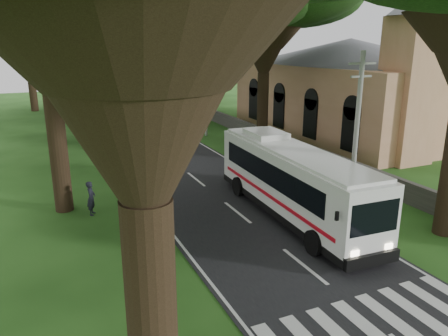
# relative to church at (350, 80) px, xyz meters

# --- Properties ---
(ground) EXTENTS (140.00, 140.00, 0.00)m
(ground) POSITION_rel_church_xyz_m (-17.86, -21.55, -4.91)
(ground) COLOR #1E4714
(ground) RESTS_ON ground
(road) EXTENTS (8.00, 120.00, 0.04)m
(road) POSITION_rel_church_xyz_m (-17.86, 3.45, -4.90)
(road) COLOR black
(road) RESTS_ON ground
(crosswalk) EXTENTS (8.00, 3.00, 0.01)m
(crosswalk) POSITION_rel_church_xyz_m (-17.86, -23.55, -4.91)
(crosswalk) COLOR silver
(crosswalk) RESTS_ON ground
(property_wall) EXTENTS (0.35, 50.00, 1.20)m
(property_wall) POSITION_rel_church_xyz_m (-8.86, 2.45, -4.31)
(property_wall) COLOR #383533
(property_wall) RESTS_ON ground
(church) EXTENTS (14.00, 24.00, 11.60)m
(church) POSITION_rel_church_xyz_m (0.00, 0.00, 0.00)
(church) COLOR tan
(church) RESTS_ON ground
(pole_near) EXTENTS (1.60, 0.24, 8.00)m
(pole_near) POSITION_rel_church_xyz_m (-12.36, -15.55, -0.73)
(pole_near) COLOR gray
(pole_near) RESTS_ON ground
(pole_mid) EXTENTS (1.60, 0.24, 8.00)m
(pole_mid) POSITION_rel_church_xyz_m (-12.36, 4.45, -0.73)
(pole_mid) COLOR gray
(pole_mid) RESTS_ON ground
(pole_far) EXTENTS (1.60, 0.24, 8.00)m
(pole_far) POSITION_rel_church_xyz_m (-12.36, 24.45, -0.73)
(pole_far) COLOR gray
(pole_far) RESTS_ON ground
(tree_l_far) EXTENTS (15.81, 15.81, 15.05)m
(tree_l_far) POSITION_rel_church_xyz_m (-26.36, 26.45, 6.70)
(tree_l_far) COLOR black
(tree_l_far) RESTS_ON ground
(tree_r_midb) EXTENTS (15.26, 15.26, 15.86)m
(tree_r_midb) POSITION_rel_church_xyz_m (-10.36, 16.45, 7.60)
(tree_r_midb) COLOR black
(tree_r_midb) RESTS_ON ground
(tree_r_far) EXTENTS (13.79, 13.79, 16.00)m
(tree_r_far) POSITION_rel_church_xyz_m (-9.36, 34.45, 7.99)
(tree_r_far) COLOR black
(tree_r_far) RESTS_ON ground
(coach_bus) EXTENTS (3.12, 11.89, 3.48)m
(coach_bus) POSITION_rel_church_xyz_m (-15.60, -14.96, -3.04)
(coach_bus) COLOR white
(coach_bus) RESTS_ON ground
(distant_car_a) EXTENTS (2.36, 3.87, 1.23)m
(distant_car_a) POSITION_rel_church_xyz_m (-18.66, 16.85, -4.26)
(distant_car_a) COLOR #BDBCC2
(distant_car_a) RESTS_ON road
(distant_car_b) EXTENTS (2.63, 4.30, 1.34)m
(distant_car_b) POSITION_rel_church_xyz_m (-19.18, 27.09, -4.21)
(distant_car_b) COLOR navy
(distant_car_b) RESTS_ON road
(distant_car_c) EXTENTS (2.24, 4.27, 1.18)m
(distant_car_c) POSITION_rel_church_xyz_m (-17.06, 43.29, -4.29)
(distant_car_c) COLOR maroon
(distant_car_c) RESTS_ON road
(pedestrian) EXTENTS (0.60, 0.74, 1.75)m
(pedestrian) POSITION_rel_church_xyz_m (-24.63, -10.75, -4.04)
(pedestrian) COLOR black
(pedestrian) RESTS_ON ground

